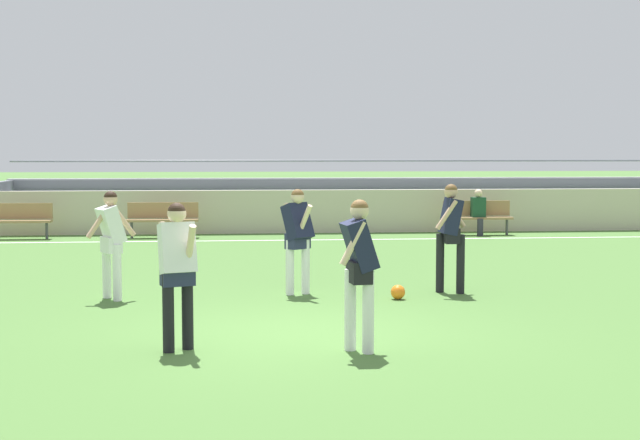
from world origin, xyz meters
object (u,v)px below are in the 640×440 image
object	(u,v)px
player_white_wide_right	(111,235)
soccer_ball	(398,292)
player_dark_deep_cover	(451,228)
player_dark_trailing_run	(298,232)
player_dark_challenging	(359,261)
bench_far_left	(163,216)
spectator_seated	(479,209)
player_white_wide_left	(177,263)
bench_near_wall_gap	(477,214)
bench_centre_sideline	(15,217)
bleacher_stand	(356,200)

from	to	relation	value
player_white_wide_right	soccer_ball	distance (m)	4.39
player_dark_deep_cover	soccer_ball	size ratio (longest dim) A/B	7.80
player_dark_trailing_run	player_dark_challenging	bearing A→B (deg)	-84.15
bench_far_left	player_white_wide_right	size ratio (longest dim) A/B	1.10
player_dark_trailing_run	player_dark_challenging	xyz separation A→B (m)	(0.41, -4.02, 0.04)
bench_far_left	player_dark_trailing_run	bearing A→B (deg)	-73.05
spectator_seated	player_dark_challenging	size ratio (longest dim) A/B	0.71
player_white_wide_left	bench_near_wall_gap	bearing A→B (deg)	61.83
bench_centre_sideline	player_dark_trailing_run	world-z (taller)	player_dark_trailing_run
spectator_seated	player_dark_challenging	xyz separation A→B (m)	(-4.98, -13.18, 0.32)
spectator_seated	player_white_wide_right	bearing A→B (deg)	-131.21
bleacher_stand	bench_centre_sideline	xyz separation A→B (m)	(-9.04, -2.99, -0.23)
player_dark_trailing_run	player_white_wide_right	distance (m)	2.82
player_dark_deep_cover	player_white_wide_right	world-z (taller)	player_dark_deep_cover
player_dark_trailing_run	spectator_seated	bearing A→B (deg)	59.54
bench_near_wall_gap	bench_far_left	size ratio (longest dim) A/B	1.00
player_white_wide_right	player_dark_deep_cover	bearing A→B (deg)	1.48
player_dark_deep_cover	player_dark_challenging	distance (m)	4.42
bleacher_stand	player_dark_trailing_run	size ratio (longest dim) A/B	12.41
bench_far_left	bench_centre_sideline	size ratio (longest dim) A/B	1.00
spectator_seated	soccer_ball	xyz separation A→B (m)	(-3.92, -9.76, -0.59)
player_white_wide_right	soccer_ball	bearing A→B (deg)	-5.29
bench_near_wall_gap	soccer_ball	bearing A→B (deg)	-111.62
spectator_seated	player_white_wide_left	world-z (taller)	player_white_wide_left
player_dark_challenging	player_white_wide_right	xyz separation A→B (m)	(-3.23, 3.81, -0.05)
spectator_seated	player_white_wide_left	xyz separation A→B (m)	(-6.99, -12.93, 0.29)
bench_near_wall_gap	player_dark_deep_cover	bearing A→B (deg)	-107.73
player_white_wide_left	spectator_seated	bearing A→B (deg)	61.61
bench_near_wall_gap	player_white_wide_left	xyz separation A→B (m)	(-6.99, -13.05, 0.45)
bench_far_left	player_dark_trailing_run	world-z (taller)	player_dark_trailing_run
soccer_ball	player_white_wide_right	bearing A→B (deg)	174.71
player_dark_challenging	bench_centre_sideline	bearing A→B (deg)	117.46
player_dark_deep_cover	player_white_wide_left	distance (m)	5.45
bench_centre_sideline	player_dark_trailing_run	xyz separation A→B (m)	(6.50, -9.28, 0.43)
player_dark_challenging	player_dark_trailing_run	bearing A→B (deg)	95.85
player_dark_trailing_run	player_dark_deep_cover	size ratio (longest dim) A/B	0.96
bleacher_stand	player_dark_trailing_run	xyz separation A→B (m)	(-2.55, -12.27, 0.20)
bench_far_left	bleacher_stand	bearing A→B (deg)	29.12
bench_near_wall_gap	spectator_seated	bearing A→B (deg)	-90.00
bench_centre_sideline	player_dark_challenging	xyz separation A→B (m)	(6.91, -13.29, 0.47)
spectator_seated	soccer_ball	bearing A→B (deg)	-111.85
bench_near_wall_gap	bench_far_left	xyz separation A→B (m)	(-8.21, 0.00, 0.00)
bleacher_stand	player_dark_deep_cover	bearing A→B (deg)	-90.68
bench_near_wall_gap	bench_centre_sideline	bearing A→B (deg)	180.00
bleacher_stand	bench_centre_sideline	world-z (taller)	bleacher_stand
bench_centre_sideline	player_white_wide_left	size ratio (longest dim) A/B	1.08
bench_near_wall_gap	player_dark_trailing_run	bearing A→B (deg)	-120.15
spectator_seated	player_white_wide_right	world-z (taller)	player_white_wide_right
player_dark_challenging	bench_far_left	bearing A→B (deg)	103.69
player_dark_deep_cover	player_dark_challenging	xyz separation A→B (m)	(-1.99, -3.95, -0.01)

